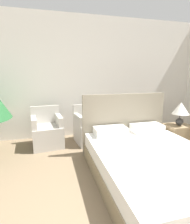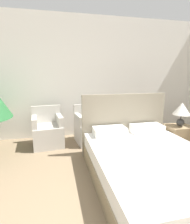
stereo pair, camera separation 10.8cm
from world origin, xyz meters
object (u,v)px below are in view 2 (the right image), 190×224
at_px(bed, 149,163).
at_px(armchair_near_window_left, 48,132).
at_px(armchair_near_window_right, 90,130).
at_px(table_lamp, 182,110).
at_px(nightstand, 178,138).

height_order(bed, armchair_near_window_left, bed).
height_order(armchair_near_window_right, table_lamp, table_lamp).
xyz_separation_m(armchair_near_window_left, nightstand, (2.57, -0.88, -0.03)).
bearing_deg(armchair_near_window_left, table_lamp, -25.49).
bearing_deg(table_lamp, armchair_near_window_right, 151.26).
height_order(bed, armchair_near_window_right, bed).
bearing_deg(armchair_near_window_left, armchair_near_window_right, -6.27).
relative_size(bed, table_lamp, 4.69).
xyz_separation_m(bed, armchair_near_window_left, (-1.48, 1.67, 0.03)).
relative_size(armchair_near_window_right, table_lamp, 1.81).
distance_m(armchair_near_window_left, armchair_near_window_right, 0.94).
distance_m(nightstand, table_lamp, 0.58).
bearing_deg(armchair_near_window_left, bed, -54.61).
xyz_separation_m(bed, nightstand, (1.09, 0.79, 0.00)).
xyz_separation_m(armchair_near_window_left, armchair_near_window_right, (0.94, -0.00, 0.00)).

